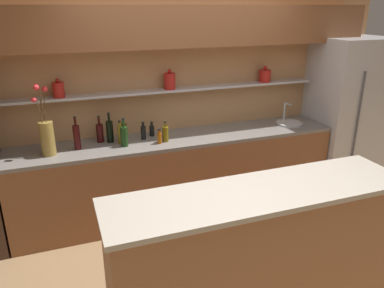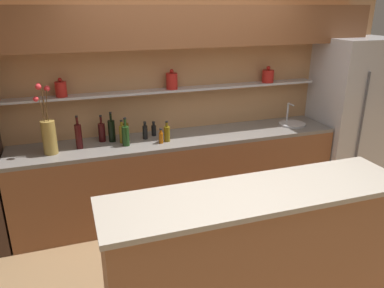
# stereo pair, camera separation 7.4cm
# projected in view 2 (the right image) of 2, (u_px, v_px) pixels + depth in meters

# --- Properties ---
(ground_plane) EXTENTS (12.00, 12.00, 0.00)m
(ground_plane) POSITION_uv_depth(u_px,v_px,m) (233.00, 273.00, 3.41)
(ground_plane) COLOR olive
(back_wall_unit) EXTENTS (5.20, 0.44, 2.60)m
(back_wall_unit) POSITION_uv_depth(u_px,v_px,m) (182.00, 75.00, 4.23)
(back_wall_unit) COLOR tan
(back_wall_unit) RESTS_ON ground_plane
(back_counter_unit) EXTENTS (3.62, 0.62, 0.92)m
(back_counter_unit) POSITION_uv_depth(u_px,v_px,m) (181.00, 175.00, 4.31)
(back_counter_unit) COLOR brown
(back_counter_unit) RESTS_ON ground_plane
(island_counter) EXTENTS (2.36, 0.61, 1.02)m
(island_counter) POSITION_uv_depth(u_px,v_px,m) (255.00, 249.00, 2.91)
(island_counter) COLOR #99603D
(island_counter) RESTS_ON ground_plane
(refrigerator) EXTENTS (0.89, 0.73, 1.93)m
(refrigerator) POSITION_uv_depth(u_px,v_px,m) (351.00, 116.00, 4.79)
(refrigerator) COLOR #B7B7BC
(refrigerator) RESTS_ON ground_plane
(flower_vase) EXTENTS (0.16, 0.15, 0.70)m
(flower_vase) POSITION_uv_depth(u_px,v_px,m) (49.00, 133.00, 3.62)
(flower_vase) COLOR olive
(flower_vase) RESTS_ON back_counter_unit
(sink_fixture) EXTENTS (0.32, 0.32, 0.25)m
(sink_fixture) POSITION_uv_depth(u_px,v_px,m) (292.00, 123.00, 4.59)
(sink_fixture) COLOR #B7B7BC
(sink_fixture) RESTS_ON back_counter_unit
(bottle_sauce_0) EXTENTS (0.05, 0.05, 0.16)m
(bottle_sauce_0) POSITION_uv_depth(u_px,v_px,m) (161.00, 137.00, 3.95)
(bottle_sauce_0) COLOR #9E4C0A
(bottle_sauce_0) RESTS_ON back_counter_unit
(bottle_wine_1) EXTENTS (0.07, 0.07, 0.33)m
(bottle_wine_1) POSITION_uv_depth(u_px,v_px,m) (112.00, 130.00, 3.98)
(bottle_wine_1) COLOR black
(bottle_wine_1) RESTS_ON back_counter_unit
(bottle_wine_2) EXTENTS (0.08, 0.08, 0.30)m
(bottle_wine_2) POSITION_uv_depth(u_px,v_px,m) (126.00, 135.00, 3.87)
(bottle_wine_2) COLOR #193814
(bottle_wine_2) RESTS_ON back_counter_unit
(bottle_sauce_3) EXTENTS (0.05, 0.05, 0.20)m
(bottle_sauce_3) POSITION_uv_depth(u_px,v_px,m) (145.00, 132.00, 4.07)
(bottle_sauce_3) COLOR black
(bottle_sauce_3) RESTS_ON back_counter_unit
(bottle_oil_4) EXTENTS (0.07, 0.07, 0.25)m
(bottle_oil_4) POSITION_uv_depth(u_px,v_px,m) (126.00, 131.00, 4.02)
(bottle_oil_4) COLOR #47380A
(bottle_oil_4) RESTS_ON back_counter_unit
(bottle_wine_5) EXTENTS (0.07, 0.07, 0.29)m
(bottle_wine_5) POSITION_uv_depth(u_px,v_px,m) (102.00, 132.00, 3.99)
(bottle_wine_5) COLOR #380C0C
(bottle_wine_5) RESTS_ON back_counter_unit
(bottle_wine_6) EXTENTS (0.07, 0.07, 0.35)m
(bottle_wine_6) POSITION_uv_depth(u_px,v_px,m) (79.00, 136.00, 3.78)
(bottle_wine_6) COLOR #380C0C
(bottle_wine_6) RESTS_ON back_counter_unit
(bottle_sauce_7) EXTENTS (0.05, 0.05, 0.16)m
(bottle_sauce_7) POSITION_uv_depth(u_px,v_px,m) (154.00, 130.00, 4.18)
(bottle_sauce_7) COLOR black
(bottle_sauce_7) RESTS_ON back_counter_unit
(bottle_oil_8) EXTENTS (0.07, 0.07, 0.23)m
(bottle_oil_8) POSITION_uv_depth(u_px,v_px,m) (167.00, 133.00, 4.00)
(bottle_oil_8) COLOR brown
(bottle_oil_8) RESTS_ON back_counter_unit
(bottle_oil_9) EXTENTS (0.06, 0.06, 0.25)m
(bottle_oil_9) POSITION_uv_depth(u_px,v_px,m) (122.00, 134.00, 3.95)
(bottle_oil_9) COLOR olive
(bottle_oil_9) RESTS_ON back_counter_unit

